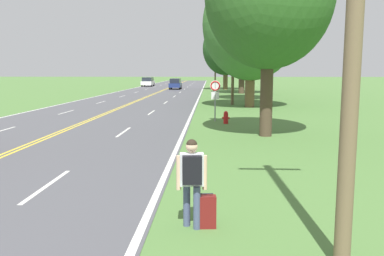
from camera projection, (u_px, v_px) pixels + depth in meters
name	position (u px, v px, depth m)	size (l,w,h in m)	color
hitchhiker_person	(192.00, 175.00, 7.29)	(0.56, 0.41, 1.64)	#475175
suitcase	(206.00, 212.00, 7.42)	(0.38, 0.22, 0.65)	maroon
fire_hydrant	(226.00, 117.00, 22.12)	(0.41, 0.25, 0.69)	red
traffic_sign	(215.00, 91.00, 22.99)	(0.60, 0.10, 2.32)	gray
utility_pole_midground	(233.00, 55.00, 33.98)	(1.80, 0.24, 8.02)	brown
utility_pole_far	(215.00, 63.00, 62.62)	(1.80, 0.24, 7.76)	brown
tree_behind_sign	(242.00, 34.00, 50.82)	(7.50, 7.50, 11.76)	#473828
tree_mid_treeline	(251.00, 25.00, 31.36)	(7.53, 7.53, 10.76)	brown
tree_right_cluster	(249.00, 32.00, 39.82)	(6.33, 6.33, 10.32)	brown
tree_far_back	(226.00, 49.00, 62.07)	(7.06, 7.06, 10.32)	brown
car_dark_blue_suv_mid_near	(175.00, 84.00, 63.75)	(1.77, 4.31, 1.68)	black
car_white_suv_mid_far	(148.00, 82.00, 75.56)	(2.03, 4.37, 1.68)	black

